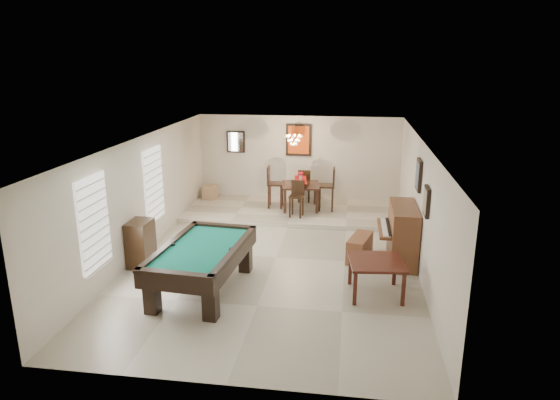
% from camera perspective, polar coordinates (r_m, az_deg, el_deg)
% --- Properties ---
extents(ground_plane, '(6.00, 9.00, 0.02)m').
position_cam_1_polar(ground_plane, '(11.08, -0.44, -6.63)').
color(ground_plane, beige).
extents(wall_back, '(6.00, 0.04, 2.60)m').
position_cam_1_polar(wall_back, '(14.98, 2.13, 4.64)').
color(wall_back, silver).
rests_on(wall_back, ground_plane).
extents(wall_front, '(6.00, 0.04, 2.60)m').
position_cam_1_polar(wall_front, '(6.53, -6.51, -11.08)').
color(wall_front, silver).
rests_on(wall_front, ground_plane).
extents(wall_left, '(0.04, 9.00, 2.60)m').
position_cam_1_polar(wall_left, '(11.47, -15.45, 0.49)').
color(wall_left, silver).
rests_on(wall_left, ground_plane).
extents(wall_right, '(0.04, 9.00, 2.60)m').
position_cam_1_polar(wall_right, '(10.63, 15.74, -0.75)').
color(wall_right, silver).
rests_on(wall_right, ground_plane).
extents(ceiling, '(6.00, 9.00, 0.04)m').
position_cam_1_polar(ceiling, '(10.36, -0.48, 6.81)').
color(ceiling, white).
rests_on(ceiling, wall_back).
extents(dining_step, '(6.00, 2.50, 0.12)m').
position_cam_1_polar(dining_step, '(14.09, 1.54, -1.31)').
color(dining_step, beige).
rests_on(dining_step, ground_plane).
extents(window_left_front, '(0.06, 1.00, 1.70)m').
position_cam_1_polar(window_left_front, '(9.54, -20.50, -2.46)').
color(window_left_front, white).
rests_on(window_left_front, wall_left).
extents(window_left_rear, '(0.06, 1.00, 1.70)m').
position_cam_1_polar(window_left_rear, '(11.97, -14.23, 1.71)').
color(window_left_rear, white).
rests_on(window_left_rear, wall_left).
extents(pool_table, '(1.59, 2.66, 0.85)m').
position_cam_1_polar(pool_table, '(9.57, -8.83, -7.79)').
color(pool_table, black).
rests_on(pool_table, ground_plane).
extents(square_table, '(1.07, 1.07, 0.67)m').
position_cam_1_polar(square_table, '(9.49, 10.88, -8.70)').
color(square_table, '#37150D').
rests_on(square_table, ground_plane).
extents(upright_piano, '(0.83, 1.48, 1.24)m').
position_cam_1_polar(upright_piano, '(10.98, 13.09, -3.78)').
color(upright_piano, brown).
rests_on(upright_piano, ground_plane).
extents(piano_bench, '(0.61, 1.01, 0.52)m').
position_cam_1_polar(piano_bench, '(11.04, 9.09, -5.41)').
color(piano_bench, brown).
rests_on(piano_bench, ground_plane).
extents(apothecary_chest, '(0.43, 0.65, 0.98)m').
position_cam_1_polar(apothecary_chest, '(10.93, -15.63, -4.78)').
color(apothecary_chest, black).
rests_on(apothecary_chest, ground_plane).
extents(dining_table, '(1.13, 1.13, 0.83)m').
position_cam_1_polar(dining_table, '(14.03, 2.36, 0.65)').
color(dining_table, black).
rests_on(dining_table, dining_step).
extents(flower_vase, '(0.17, 0.17, 0.25)m').
position_cam_1_polar(flower_vase, '(13.90, 2.38, 2.79)').
color(flower_vase, red).
rests_on(flower_vase, dining_table).
extents(dining_chair_south, '(0.40, 0.40, 0.96)m').
position_cam_1_polar(dining_chair_south, '(13.32, 1.89, 0.10)').
color(dining_chair_south, black).
rests_on(dining_chair_south, dining_step).
extents(dining_chair_north, '(0.39, 0.39, 0.98)m').
position_cam_1_polar(dining_chair_north, '(14.75, 2.77, 1.70)').
color(dining_chair_north, black).
rests_on(dining_chair_north, dining_step).
extents(dining_chair_west, '(0.46, 0.46, 1.18)m').
position_cam_1_polar(dining_chair_west, '(14.12, -0.52, 1.49)').
color(dining_chair_west, black).
rests_on(dining_chair_west, dining_step).
extents(dining_chair_east, '(0.45, 0.45, 1.20)m').
position_cam_1_polar(dining_chair_east, '(13.92, 5.31, 1.25)').
color(dining_chair_east, black).
rests_on(dining_chair_east, dining_step).
extents(corner_bench, '(0.40, 0.48, 0.40)m').
position_cam_1_polar(corner_bench, '(15.24, -8.00, 0.90)').
color(corner_bench, tan).
rests_on(corner_bench, dining_step).
extents(chandelier, '(0.44, 0.44, 0.60)m').
position_cam_1_polar(chandelier, '(13.55, 1.58, 7.30)').
color(chandelier, '#FFE5B2').
rests_on(chandelier, ceiling).
extents(back_painting, '(0.75, 0.06, 0.95)m').
position_cam_1_polar(back_painting, '(14.84, 2.14, 6.89)').
color(back_painting, '#D84C14').
rests_on(back_painting, wall_back).
extents(back_mirror, '(0.55, 0.06, 0.65)m').
position_cam_1_polar(back_mirror, '(15.17, -5.07, 6.65)').
color(back_mirror, white).
rests_on(back_mirror, wall_back).
extents(right_picture_upper, '(0.06, 0.55, 0.65)m').
position_cam_1_polar(right_picture_upper, '(10.77, 15.58, 2.78)').
color(right_picture_upper, slate).
rests_on(right_picture_upper, wall_right).
extents(right_picture_lower, '(0.06, 0.45, 0.55)m').
position_cam_1_polar(right_picture_lower, '(9.57, 16.41, -0.16)').
color(right_picture_lower, gray).
rests_on(right_picture_lower, wall_right).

